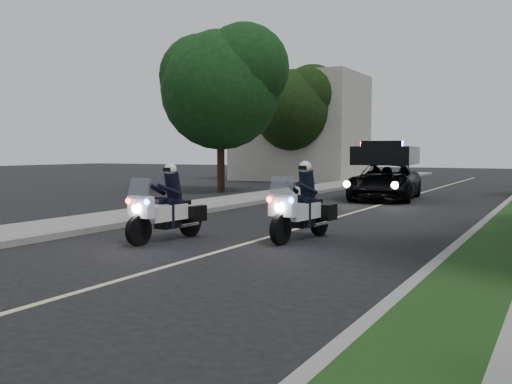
# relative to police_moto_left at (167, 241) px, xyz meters

# --- Properties ---
(ground) EXTENTS (120.00, 120.00, 0.00)m
(ground) POSITION_rel_police_moto_left_xyz_m (1.74, -0.01, 0.00)
(ground) COLOR black
(ground) RESTS_ON ground
(curb_right) EXTENTS (0.20, 60.00, 0.15)m
(curb_right) POSITION_rel_police_moto_left_xyz_m (5.84, 9.99, 0.07)
(curb_right) COLOR gray
(curb_right) RESTS_ON ground
(curb_left) EXTENTS (0.20, 60.00, 0.15)m
(curb_left) POSITION_rel_police_moto_left_xyz_m (-2.36, 9.99, 0.07)
(curb_left) COLOR gray
(curb_left) RESTS_ON ground
(sidewalk_left) EXTENTS (2.00, 60.00, 0.16)m
(sidewalk_left) POSITION_rel_police_moto_left_xyz_m (-3.46, 9.99, 0.08)
(sidewalk_left) COLOR gray
(sidewalk_left) RESTS_ON ground
(building_far) EXTENTS (8.00, 6.00, 7.00)m
(building_far) POSITION_rel_police_moto_left_xyz_m (-8.26, 25.99, 3.50)
(building_far) COLOR #A8A396
(building_far) RESTS_ON ground
(lane_marking) EXTENTS (0.12, 50.00, 0.01)m
(lane_marking) POSITION_rel_police_moto_left_xyz_m (1.74, 9.99, 0.00)
(lane_marking) COLOR #BFB78C
(lane_marking) RESTS_ON ground
(police_moto_left) EXTENTS (0.88, 2.06, 1.71)m
(police_moto_left) POSITION_rel_police_moto_left_xyz_m (0.00, 0.00, 0.00)
(police_moto_left) COLOR silver
(police_moto_left) RESTS_ON ground
(police_moto_right) EXTENTS (0.94, 2.12, 1.75)m
(police_moto_right) POSITION_rel_police_moto_left_xyz_m (2.55, 1.52, 0.00)
(police_moto_right) COLOR silver
(police_moto_right) RESTS_ON ground
(police_suv) EXTENTS (2.99, 5.43, 2.52)m
(police_suv) POSITION_rel_police_moto_left_xyz_m (1.26, 12.82, 0.00)
(police_suv) COLOR black
(police_suv) RESTS_ON ground
(bicycle) EXTENTS (0.57, 1.63, 0.85)m
(bicycle) POSITION_rel_police_moto_left_xyz_m (-0.63, 23.53, 0.00)
(bicycle) COLOR black
(bicycle) RESTS_ON ground
(cyclist) EXTENTS (0.64, 0.46, 1.69)m
(cyclist) POSITION_rel_police_moto_left_xyz_m (-0.63, 23.53, 0.00)
(cyclist) COLOR black
(cyclist) RESTS_ON ground
(tree_left_near) EXTENTS (7.43, 7.43, 9.34)m
(tree_left_near) POSITION_rel_police_moto_left_xyz_m (-6.78, 13.30, 0.00)
(tree_left_near) COLOR #143C14
(tree_left_near) RESTS_ON ground
(tree_left_far) EXTENTS (6.03, 6.03, 8.75)m
(tree_left_far) POSITION_rel_police_moto_left_xyz_m (-7.63, 23.68, 0.00)
(tree_left_far) COLOR black
(tree_left_far) RESTS_ON ground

